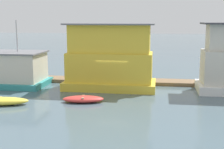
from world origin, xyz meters
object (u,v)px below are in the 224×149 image
Objects in this scene: houseboat_yellow at (110,59)px; dinghy_red at (83,99)px; houseboat_teal at (16,69)px; mooring_post_far_left at (32,72)px.

dinghy_red is (-1.15, -4.54, -2.22)m from houseboat_yellow.
houseboat_yellow reaches higher than dinghy_red.
houseboat_teal is 8.35m from dinghy_red.
houseboat_teal is 2.91× the size of mooring_post_far_left.
mooring_post_far_left is at bearing 136.27° from dinghy_red.
houseboat_yellow is 2.49× the size of dinghy_red.
houseboat_teal reaches higher than houseboat_yellow.
houseboat_yellow is 7.51m from mooring_post_far_left.
mooring_post_far_left reaches higher than dinghy_red.
houseboat_teal is 1.65m from mooring_post_far_left.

